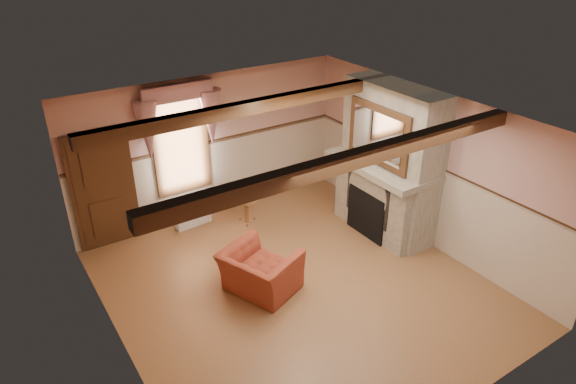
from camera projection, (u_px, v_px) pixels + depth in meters
floor at (298, 287)px, 8.28m from camera, size 5.50×6.00×0.01m
ceiling at (299, 122)px, 6.98m from camera, size 5.50×6.00×0.01m
wall_back at (210, 147)px, 9.85m from camera, size 5.50×0.02×2.80m
wall_front at (459, 329)px, 5.41m from camera, size 5.50×0.02×2.80m
wall_left at (114, 272)px, 6.29m from camera, size 0.02×6.00×2.80m
wall_right at (428, 168)px, 8.97m from camera, size 0.02×6.00×2.80m
wainscot at (298, 248)px, 7.93m from camera, size 5.50×6.00×1.50m
chair_rail at (299, 205)px, 7.58m from camera, size 5.50×6.00×0.08m
firebox at (369, 213)px, 9.49m from camera, size 0.20×0.95×0.90m
armchair at (260, 271)px, 8.05m from camera, size 1.30×1.38×0.71m
side_table at (247, 210)px, 9.95m from camera, size 0.67×0.67×0.55m
book_stack at (244, 193)px, 9.75m from camera, size 0.27×0.33×0.20m
radiator at (192, 211)px, 9.84m from camera, size 0.71×0.22×0.60m
bowl at (393, 164)px, 8.96m from camera, size 0.38×0.38×0.09m
mantel_clock at (354, 143)px, 9.71m from camera, size 0.14×0.24×0.20m
oil_lamp at (361, 144)px, 9.56m from camera, size 0.11×0.11×0.28m
candle_red at (411, 172)px, 8.62m from camera, size 0.06×0.06×0.16m
jar_yellow at (401, 168)px, 8.81m from camera, size 0.06×0.06×0.12m
fireplace at (390, 161)px, 9.26m from camera, size 0.85×2.00×2.80m
mantel at (383, 165)px, 9.19m from camera, size 1.05×2.05×0.12m
overmantel_mirror at (378, 135)px, 8.82m from camera, size 0.06×1.44×1.04m
door at (104, 192)px, 8.95m from camera, size 1.10×0.10×2.10m
window at (180, 141)px, 9.42m from camera, size 1.06×0.08×2.02m
window_drapes at (179, 112)px, 9.08m from camera, size 1.30×0.14×1.40m
ceiling_beam_front at (356, 159)px, 6.14m from camera, size 5.50×0.18×0.20m
ceiling_beam_back at (255, 106)px, 7.92m from camera, size 5.50×0.18×0.20m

